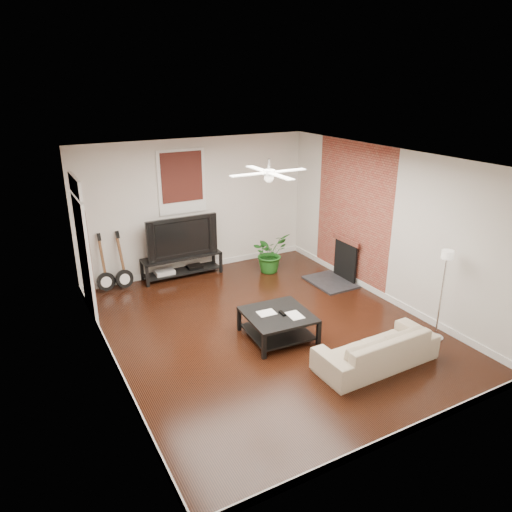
{
  "coord_description": "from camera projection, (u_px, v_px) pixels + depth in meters",
  "views": [
    {
      "loc": [
        -3.52,
        -6.09,
        3.92
      ],
      "look_at": [
        0.0,
        0.4,
        1.15
      ],
      "focal_mm": 33.49,
      "sensor_mm": 36.0,
      "label": 1
    }
  ],
  "objects": [
    {
      "name": "room",
      "position": [
        268.0,
        249.0,
        7.47
      ],
      "size": [
        5.01,
        6.01,
        2.81
      ],
      "color": "black",
      "rests_on": "ground"
    },
    {
      "name": "tv",
      "position": [
        180.0,
        236.0,
        9.74
      ],
      "size": [
        1.48,
        0.19,
        0.85
      ],
      "primitive_type": "imported",
      "color": "black",
      "rests_on": "tv_stand"
    },
    {
      "name": "brick_accent",
      "position": [
        352.0,
        214.0,
        9.4
      ],
      "size": [
        0.02,
        2.2,
        2.8
      ],
      "primitive_type": "cube",
      "color": "#9A4031",
      "rests_on": "floor"
    },
    {
      "name": "fireplace",
      "position": [
        338.0,
        261.0,
        9.6
      ],
      "size": [
        0.8,
        1.1,
        0.92
      ],
      "primitive_type": "cube",
      "color": "black",
      "rests_on": "floor"
    },
    {
      "name": "sofa",
      "position": [
        376.0,
        348.0,
        6.87
      ],
      "size": [
        1.85,
        0.75,
        0.54
      ],
      "primitive_type": "imported",
      "rotation": [
        0.0,
        0.0,
        3.16
      ],
      "color": "tan",
      "rests_on": "floor"
    },
    {
      "name": "guitar_right",
      "position": [
        123.0,
        261.0,
        9.24
      ],
      "size": [
        0.4,
        0.32,
        1.16
      ],
      "primitive_type": null,
      "rotation": [
        0.0,
        0.0,
        0.21
      ],
      "color": "black",
      "rests_on": "floor"
    },
    {
      "name": "tv_stand",
      "position": [
        182.0,
        266.0,
        9.96
      ],
      "size": [
        1.65,
        0.44,
        0.46
      ],
      "primitive_type": "cube",
      "color": "black",
      "rests_on": "floor"
    },
    {
      "name": "potted_plant",
      "position": [
        270.0,
        253.0,
        10.15
      ],
      "size": [
        0.91,
        0.84,
        0.84
      ],
      "primitive_type": "imported",
      "rotation": [
        0.0,
        0.0,
        0.28
      ],
      "color": "#1E601B",
      "rests_on": "floor"
    },
    {
      "name": "ceiling_fan",
      "position": [
        269.0,
        173.0,
        7.05
      ],
      "size": [
        1.24,
        1.24,
        0.32
      ],
      "primitive_type": null,
      "color": "white",
      "rests_on": "ceiling"
    },
    {
      "name": "coffee_table",
      "position": [
        278.0,
        325.0,
        7.61
      ],
      "size": [
        1.06,
        1.06,
        0.42
      ],
      "primitive_type": "cube",
      "rotation": [
        0.0,
        0.0,
        -0.06
      ],
      "color": "black",
      "rests_on": "floor"
    },
    {
      "name": "window_back",
      "position": [
        182.0,
        182.0,
        9.58
      ],
      "size": [
        1.0,
        0.06,
        1.3
      ],
      "primitive_type": "cube",
      "color": "#3F1811",
      "rests_on": "wall_back"
    },
    {
      "name": "door_left",
      "position": [
        84.0,
        247.0,
        7.98
      ],
      "size": [
        0.08,
        1.0,
        2.5
      ],
      "primitive_type": "cube",
      "color": "white",
      "rests_on": "wall_left"
    },
    {
      "name": "guitar_left",
      "position": [
        104.0,
        264.0,
        9.11
      ],
      "size": [
        0.38,
        0.29,
        1.16
      ],
      "primitive_type": null,
      "rotation": [
        0.0,
        0.0,
        0.1
      ],
      "color": "black",
      "rests_on": "floor"
    },
    {
      "name": "floor_lamp",
      "position": [
        441.0,
        296.0,
        7.38
      ],
      "size": [
        0.25,
        0.25,
        1.5
      ],
      "primitive_type": null,
      "rotation": [
        0.0,
        0.0,
        0.02
      ],
      "color": "white",
      "rests_on": "floor"
    }
  ]
}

